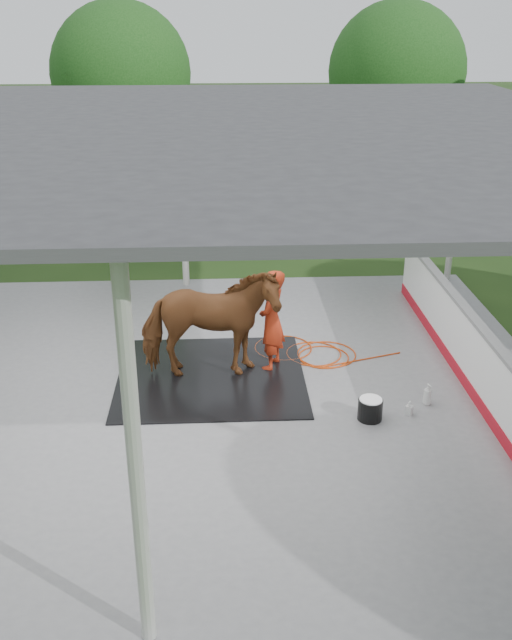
{
  "coord_description": "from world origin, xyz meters",
  "views": [
    {
      "loc": [
        0.76,
        -9.74,
        5.52
      ],
      "look_at": [
        1.28,
        0.36,
        1.08
      ],
      "focal_mm": 40.0,
      "sensor_mm": 36.0,
      "label": 1
    }
  ],
  "objects_px": {
    "horse": "(210,324)",
    "wash_bucket": "(370,409)",
    "dasher_board": "(470,354)",
    "handler": "(272,320)"
  },
  "relations": [
    {
      "from": "horse",
      "to": "wash_bucket",
      "type": "height_order",
      "value": "horse"
    },
    {
      "from": "dasher_board",
      "to": "handler",
      "type": "bearing_deg",
      "value": 165.87
    },
    {
      "from": "wash_bucket",
      "to": "handler",
      "type": "bearing_deg",
      "value": 127.33
    },
    {
      "from": "horse",
      "to": "dasher_board",
      "type": "bearing_deg",
      "value": -99.25
    },
    {
      "from": "handler",
      "to": "wash_bucket",
      "type": "height_order",
      "value": "handler"
    },
    {
      "from": "dasher_board",
      "to": "handler",
      "type": "distance_m",
      "value": 3.15
    },
    {
      "from": "horse",
      "to": "wash_bucket",
      "type": "distance_m",
      "value": 2.81
    },
    {
      "from": "horse",
      "to": "wash_bucket",
      "type": "xyz_separation_m",
      "value": [
        2.31,
        -1.41,
        -0.76
      ]
    },
    {
      "from": "handler",
      "to": "horse",
      "type": "bearing_deg",
      "value": -50.49
    },
    {
      "from": "horse",
      "to": "handler",
      "type": "bearing_deg",
      "value": -75.89
    }
  ]
}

